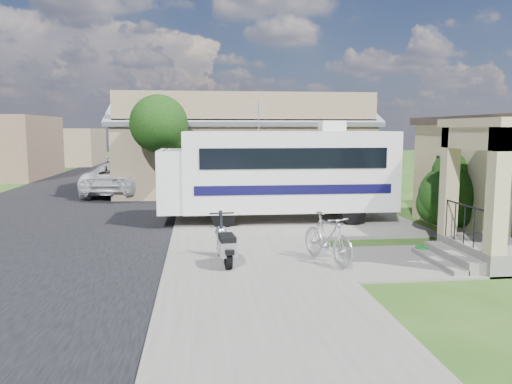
{
  "coord_description": "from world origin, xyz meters",
  "views": [
    {
      "loc": [
        -2.18,
        -12.09,
        3.16
      ],
      "look_at": [
        -0.5,
        2.5,
        1.3
      ],
      "focal_mm": 35.0,
      "sensor_mm": 36.0,
      "label": 1
    }
  ],
  "objects": [
    {
      "name": "ground",
      "position": [
        0.0,
        0.0,
        0.0
      ],
      "size": [
        120.0,
        120.0,
        0.0
      ],
      "primitive_type": "plane",
      "color": "#1E4111"
    },
    {
      "name": "street_slab",
      "position": [
        -7.5,
        10.0,
        0.01
      ],
      "size": [
        9.0,
        80.0,
        0.02
      ],
      "primitive_type": "cube",
      "color": "black",
      "rests_on": "ground"
    },
    {
      "name": "walk_slab",
      "position": [
        3.0,
        -1.0,
        0.03
      ],
      "size": [
        4.0,
        3.0,
        0.05
      ],
      "primitive_type": "cube",
      "color": "#5D5A54",
      "rests_on": "ground"
    },
    {
      "name": "street_tree_a",
      "position": [
        -3.7,
        9.05,
        3.25
      ],
      "size": [
        2.44,
        2.4,
        4.58
      ],
      "color": "#301E15",
      "rests_on": "ground"
    },
    {
      "name": "warehouse",
      "position": [
        0.0,
        13.97,
        1.99
      ],
      "size": [
        12.5,
        8.4,
        5.04
      ],
      "color": "#7A634C",
      "rests_on": "ground"
    },
    {
      "name": "pickup_truck",
      "position": [
        -5.96,
        12.61,
        0.78
      ],
      "size": [
        3.09,
        5.84,
        1.56
      ],
      "primitive_type": "imported",
      "rotation": [
        0.0,
        0.0,
        3.05
      ],
      "color": "silver",
      "rests_on": "ground"
    },
    {
      "name": "street_tree_b",
      "position": [
        -3.7,
        19.05,
        3.39
      ],
      "size": [
        2.44,
        2.4,
        4.73
      ],
      "color": "#301E15",
      "rests_on": "ground"
    },
    {
      "name": "motorhome",
      "position": [
        0.55,
        4.67,
        1.73
      ],
      "size": [
        7.9,
        2.64,
        4.04
      ],
      "rotation": [
        0.0,
        0.0,
        -0.01
      ],
      "color": "silver",
      "rests_on": "ground"
    },
    {
      "name": "scooter",
      "position": [
        -1.6,
        -0.82,
        0.5
      ],
      "size": [
        0.6,
        1.72,
        1.13
      ],
      "rotation": [
        0.0,
        0.0,
        0.09
      ],
      "color": "black",
      "rests_on": "ground"
    },
    {
      "name": "garden_hose",
      "position": [
        3.44,
        -0.32,
        0.09
      ],
      "size": [
        0.39,
        0.39,
        0.18
      ],
      "primitive_type": "cylinder",
      "color": "#14651D",
      "rests_on": "ground"
    },
    {
      "name": "driveway_slab",
      "position": [
        1.5,
        4.5,
        0.03
      ],
      "size": [
        7.0,
        6.0,
        0.05
      ],
      "primitive_type": "cube",
      "color": "#5D5A54",
      "rests_on": "ground"
    },
    {
      "name": "van",
      "position": [
        -6.5,
        20.3,
        0.89
      ],
      "size": [
        3.26,
        6.4,
        1.78
      ],
      "primitive_type": "imported",
      "rotation": [
        0.0,
        0.0,
        -0.13
      ],
      "color": "silver",
      "rests_on": "ground"
    },
    {
      "name": "bicycle",
      "position": [
        0.79,
        -0.94,
        0.58
      ],
      "size": [
        1.18,
        1.99,
        1.15
      ],
      "primitive_type": "imported",
      "rotation": [
        0.0,
        0.0,
        0.36
      ],
      "color": "#A7A6AD",
      "rests_on": "ground"
    },
    {
      "name": "sidewalk_slab",
      "position": [
        -1.0,
        10.0,
        0.03
      ],
      "size": [
        4.0,
        80.0,
        0.06
      ],
      "primitive_type": "cube",
      "color": "#5D5A54",
      "rests_on": "ground"
    },
    {
      "name": "shrub",
      "position": [
        5.3,
        1.94,
        1.26
      ],
      "size": [
        2.0,
        1.91,
        2.46
      ],
      "color": "#301E15",
      "rests_on": "ground"
    },
    {
      "name": "distant_bldg_near",
      "position": [
        -15.0,
        34.0,
        1.6
      ],
      "size": [
        8.0,
        7.0,
        3.2
      ],
      "primitive_type": "cube",
      "color": "#7A634C",
      "rests_on": "ground"
    },
    {
      "name": "street_tree_c",
      "position": [
        -3.7,
        28.05,
        3.1
      ],
      "size": [
        2.44,
        2.4,
        4.42
      ],
      "color": "#301E15",
      "rests_on": "ground"
    }
  ]
}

